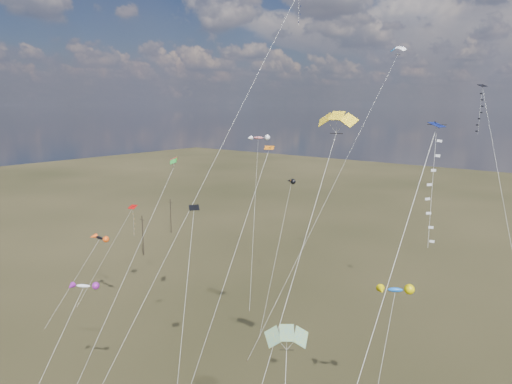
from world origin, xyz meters
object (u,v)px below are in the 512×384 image
Objects in this scene: novelty_black_orange at (99,238)px; parafoil_yellow at (336,117)px; utility_pole_near at (143,235)px; utility_pole_far at (171,216)px; diamond_black_high at (484,125)px.

parafoil_yellow is at bearing -6.84° from novelty_black_orange.
parafoil_yellow is 2.61× the size of novelty_black_orange.
utility_pole_near is 0.28× the size of parafoil_yellow.
utility_pole_near is at bearing -60.26° from utility_pole_far.
parafoil_yellow is (-4.07, -26.34, 1.38)m from diamond_black_high.
utility_pole_near is 0.72× the size of novelty_black_orange.
diamond_black_high is (66.68, -11.06, 22.75)m from utility_pole_far.
diamond_black_high is at bearing 2.87° from utility_pole_near.
diamond_black_high reaches higher than parafoil_yellow.
utility_pole_far is 0.72× the size of novelty_black_orange.
utility_pole_far is 0.28× the size of parafoil_yellow.
diamond_black_high is at bearing 81.22° from parafoil_yellow.
utility_pole_far is 76.82m from parafoil_yellow.
diamond_black_high is 2.82× the size of novelty_black_orange.
utility_pole_near is at bearing -177.13° from diamond_black_high.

